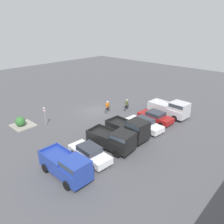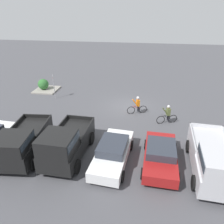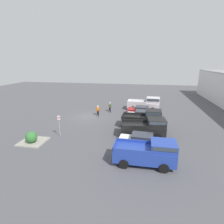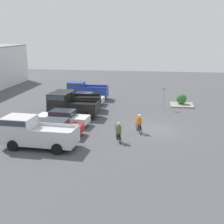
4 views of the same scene
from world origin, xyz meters
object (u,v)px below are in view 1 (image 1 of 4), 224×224
pickup_truck_0 (171,108)px  pickup_truck_2 (114,139)px  pickup_truck_3 (67,165)px  shrub (20,121)px  cyclist_1 (127,104)px  fire_lane_sign (45,115)px  cyclist_0 (108,106)px  pickup_truck_1 (130,129)px  sedan_2 (89,153)px  sedan_0 (155,117)px  sedan_1 (144,124)px

pickup_truck_0 → pickup_truck_2: pickup_truck_0 is taller
pickup_truck_3 → shrub: size_ratio=4.22×
cyclist_1 → fire_lane_sign: 11.54m
cyclist_0 → fire_lane_sign: 8.78m
pickup_truck_1 → sedan_2: (5.58, -0.25, -0.49)m
pickup_truck_1 → cyclist_0: size_ratio=2.86×
pickup_truck_3 → cyclist_1: bearing=-157.8°
cyclist_0 → cyclist_1: bearing=150.3°
sedan_0 → fire_lane_sign: fire_lane_sign is taller
sedan_2 → cyclist_1: 13.17m
fire_lane_sign → cyclist_1: bearing=162.1°
pickup_truck_0 → sedan_1: (5.57, -0.42, -0.45)m
sedan_0 → cyclist_1: (-0.76, -5.30, 0.11)m
cyclist_1 → fire_lane_sign: fire_lane_sign is taller
pickup_truck_2 → fire_lane_sign: fire_lane_sign is taller
fire_lane_sign → shrub: size_ratio=2.17×
pickup_truck_0 → sedan_1: 5.61m
sedan_1 → pickup_truck_2: pickup_truck_2 is taller
pickup_truck_1 → pickup_truck_3: size_ratio=0.99×
pickup_truck_2 → sedan_2: 2.89m
sedan_1 → sedan_2: (8.40, -0.01, 0.01)m
cyclist_0 → sedan_0: bearing=104.3°
sedan_0 → shrub: (12.37, -10.89, 0.05)m
pickup_truck_3 → fire_lane_sign: fire_lane_sign is taller
pickup_truck_3 → cyclist_0: bearing=-148.8°
pickup_truck_0 → shrub: size_ratio=4.69×
pickup_truck_1 → pickup_truck_2: 2.75m
sedan_2 → cyclist_0: (-9.49, -6.92, 0.10)m
sedan_0 → pickup_truck_3: pickup_truck_3 is taller
pickup_truck_2 → cyclist_0: size_ratio=2.92×
pickup_truck_3 → fire_lane_sign: (-3.81, -9.58, 0.44)m
pickup_truck_2 → fire_lane_sign: (1.83, -9.45, 0.43)m
pickup_truck_2 → pickup_truck_3: size_ratio=1.01×
shrub → pickup_truck_0: bearing=142.7°
pickup_truck_0 → pickup_truck_2: size_ratio=1.10×
cyclist_0 → shrub: cyclist_0 is taller
sedan_2 → pickup_truck_3: pickup_truck_3 is taller
shrub → pickup_truck_2: bearing=109.2°
pickup_truck_2 → shrub: 12.17m
shrub → cyclist_0: bearing=158.6°
sedan_2 → pickup_truck_0: bearing=178.2°
cyclist_1 → sedan_1: bearing=57.2°
cyclist_0 → cyclist_1: (-2.47, 1.41, -0.02)m
pickup_truck_2 → cyclist_0: (-6.65, -7.31, -0.29)m
pickup_truck_0 → cyclist_1: size_ratio=3.28×
sedan_0 → sedan_1: sedan_1 is taller
pickup_truck_0 → sedan_1: size_ratio=1.13×
shrub → cyclist_1: bearing=156.9°
cyclist_0 → shrub: bearing=-21.4°
sedan_0 → cyclist_0: bearing=-75.7°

